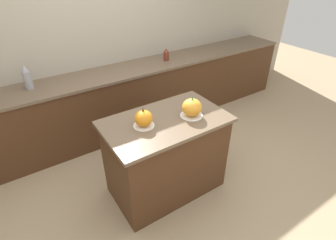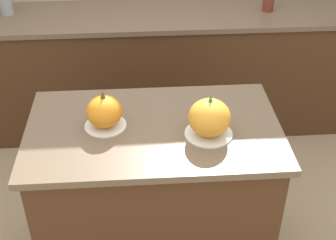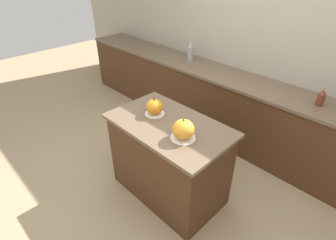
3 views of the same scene
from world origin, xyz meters
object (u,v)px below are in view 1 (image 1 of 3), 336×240
pumpkin_cake_left (144,119)px  pumpkin_cake_right (192,108)px  bottle_tall (27,77)px  bottle_short (166,54)px

pumpkin_cake_left → pumpkin_cake_right: (0.47, -0.10, 0.01)m
pumpkin_cake_left → bottle_tall: bottle_tall is taller
pumpkin_cake_right → bottle_tall: bottle_tall is taller
pumpkin_cake_right → bottle_short: (0.62, 1.41, 0.02)m
pumpkin_cake_right → pumpkin_cake_left: bearing=168.3°
bottle_short → bottle_tall: bearing=178.1°
pumpkin_cake_left → bottle_tall: bearing=118.1°
bottle_tall → pumpkin_cake_right: bearing=-50.6°
pumpkin_cake_left → bottle_short: bottle_short is taller
pumpkin_cake_left → bottle_tall: 1.56m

